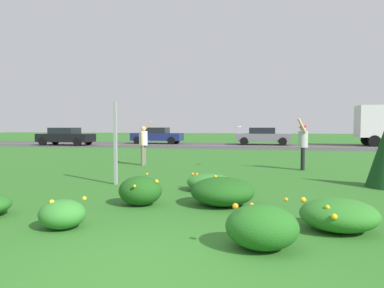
{
  "coord_description": "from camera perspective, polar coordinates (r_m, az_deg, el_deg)",
  "views": [
    {
      "loc": [
        1.3,
        -3.53,
        1.61
      ],
      "look_at": [
        -1.36,
        9.03,
        0.95
      ],
      "focal_mm": 33.36,
      "sensor_mm": 36.0,
      "label": 1
    }
  ],
  "objects": [
    {
      "name": "daylily_clump_near_camera",
      "position": [
        6.04,
        -20.02,
        -10.48
      ],
      "size": [
        0.73,
        0.68,
        0.48
      ],
      "color": "#337F2D",
      "rests_on": "ground"
    },
    {
      "name": "daylily_clump_mid_center",
      "position": [
        7.36,
        -8.26,
        -7.38
      ],
      "size": [
        0.88,
        0.84,
        0.64
      ],
      "color": "#1E5619",
      "rests_on": "ground"
    },
    {
      "name": "person_thrower_white_shirt",
      "position": [
        14.64,
        -7.77,
        0.37
      ],
      "size": [
        0.45,
        0.49,
        1.8
      ],
      "color": "silver",
      "rests_on": "ground"
    },
    {
      "name": "daylily_clump_front_left",
      "position": [
        6.0,
        22.42,
        -10.41
      ],
      "size": [
        1.18,
        1.06,
        0.5
      ],
      "color": "#2D7526",
      "rests_on": "ground"
    },
    {
      "name": "person_catcher_red_cap_gray_shirt",
      "position": [
        13.54,
        17.31,
        0.19
      ],
      "size": [
        0.4,
        0.49,
        1.88
      ],
      "color": "#B2B2B7",
      "rests_on": "ground"
    },
    {
      "name": "highway_center_stripe",
      "position": [
        28.65,
        9.35,
        -0.3
      ],
      "size": [
        120.0,
        0.16,
        0.0
      ],
      "primitive_type": "cube",
      "color": "yellow",
      "rests_on": "ground"
    },
    {
      "name": "daylily_clump_front_center",
      "position": [
        8.89,
        2.89,
        -6.15
      ],
      "size": [
        1.16,
        0.96,
        0.42
      ],
      "color": "#337F2D",
      "rests_on": "ground"
    },
    {
      "name": "sign_post_near_path",
      "position": [
        9.96,
        -12.13,
        0.1
      ],
      "size": [
        0.07,
        0.1,
        2.26
      ],
      "color": "#93969B",
      "rests_on": "ground"
    },
    {
      "name": "car_black_leftmost",
      "position": [
        31.21,
        -19.56,
        1.18
      ],
      "size": [
        4.5,
        2.0,
        1.45
      ],
      "color": "black",
      "rests_on": "ground"
    },
    {
      "name": "daylily_clump_front_right",
      "position": [
        7.3,
        4.89,
        -7.54
      ],
      "size": [
        1.3,
        1.22,
        0.6
      ],
      "color": "#1E5619",
      "rests_on": "ground"
    },
    {
      "name": "car_gray_center_right",
      "position": [
        30.58,
        11.29,
        1.26
      ],
      "size": [
        4.5,
        2.0,
        1.45
      ],
      "color": "slate",
      "rests_on": "ground"
    },
    {
      "name": "daylily_clump_mid_right",
      "position": [
        4.87,
        11.11,
        -12.88
      ],
      "size": [
        0.96,
        0.89,
        0.63
      ],
      "color": "#23661E",
      "rests_on": "ground"
    },
    {
      "name": "frisbee_white",
      "position": [
        13.57,
        7.41,
        2.74
      ],
      "size": [
        0.23,
        0.23,
        0.09
      ],
      "color": "white"
    },
    {
      "name": "ground_plane",
      "position": [
        16.19,
        7.31,
        -2.79
      ],
      "size": [
        120.0,
        120.0,
        0.0
      ],
      "primitive_type": "plane",
      "color": "#2D6B23"
    },
    {
      "name": "highway_strip",
      "position": [
        28.65,
        9.35,
        -0.31
      ],
      "size": [
        120.0,
        8.82,
        0.01
      ],
      "primitive_type": "cube",
      "color": "#424244",
      "rests_on": "ground"
    },
    {
      "name": "car_navy_center_left",
      "position": [
        32.07,
        -5.62,
        1.38
      ],
      "size": [
        4.5,
        2.0,
        1.45
      ],
      "color": "navy",
      "rests_on": "ground"
    }
  ]
}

